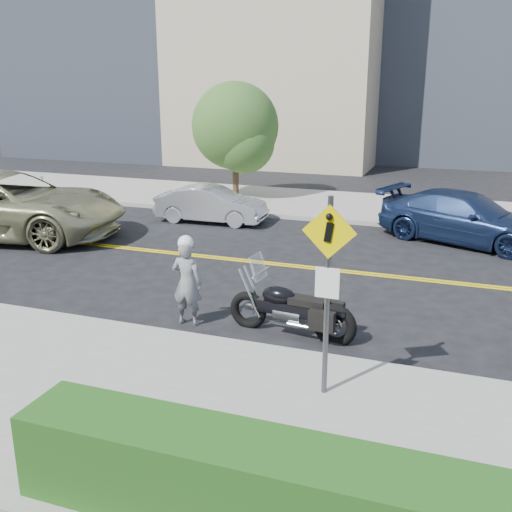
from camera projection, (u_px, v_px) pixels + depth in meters
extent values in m
plane|color=black|center=(226.00, 259.00, 16.11)|extent=(120.00, 120.00, 0.00)
cube|color=#9E9B91|center=(43.00, 387.00, 9.33)|extent=(60.00, 5.00, 0.15)
cube|color=#9E9B91|center=(301.00, 203.00, 22.85)|extent=(60.00, 5.00, 0.15)
cylinder|color=#4C4C51|center=(327.00, 299.00, 8.60)|extent=(0.08, 0.08, 3.00)
cube|color=#F9D800|center=(329.00, 232.00, 8.28)|extent=(0.78, 0.03, 0.78)
cube|color=white|center=(327.00, 283.00, 8.50)|extent=(0.35, 0.03, 0.45)
imported|color=#A4A5A9|center=(187.00, 283.00, 11.66)|extent=(0.63, 0.42, 1.71)
sphere|color=white|center=(186.00, 243.00, 11.42)|extent=(0.31, 0.31, 0.31)
imported|color=tan|center=(6.00, 205.00, 18.06)|extent=(7.55, 4.50, 1.97)
imported|color=#B7B8BF|center=(211.00, 204.00, 20.00)|extent=(3.75, 1.43, 1.22)
imported|color=navy|center=(465.00, 218.00, 17.51)|extent=(5.47, 3.72, 1.47)
cylinder|color=#382619|center=(235.00, 153.00, 23.23)|extent=(0.24, 0.24, 3.71)
sphere|color=#335D1D|center=(235.00, 126.00, 22.93)|extent=(3.34, 3.34, 3.34)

